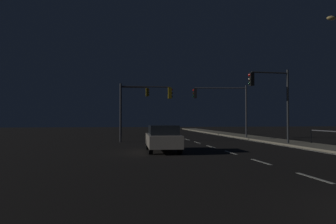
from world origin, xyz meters
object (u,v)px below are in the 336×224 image
object	(u,v)px
traffic_light_far_center	(222,100)
traffic_light_near_right	(133,101)
traffic_light_near_left	(271,92)
traffic_light_mid_left	(145,100)
car	(163,138)

from	to	relation	value
traffic_light_far_center	traffic_light_near_right	bearing A→B (deg)	141.45
traffic_light_near_right	traffic_light_far_center	bearing A→B (deg)	-38.55
traffic_light_near_left	traffic_light_far_center	bearing A→B (deg)	98.66
traffic_light_mid_left	car	bearing A→B (deg)	-87.11
car	traffic_light_near_left	size ratio (longest dim) A/B	0.82
traffic_light_far_center	traffic_light_near_left	size ratio (longest dim) A/B	0.96
traffic_light_near_right	car	bearing A→B (deg)	-86.68
traffic_light_far_center	traffic_light_mid_left	bearing A→B (deg)	-160.14
car	traffic_light_mid_left	size ratio (longest dim) A/B	0.90
traffic_light_far_center	traffic_light_mid_left	size ratio (longest dim) A/B	1.07
car	traffic_light_far_center	distance (m)	13.78
car	traffic_light_near_left	xyz separation A→B (m)	(8.50, 3.41, 3.12)
traffic_light_near_left	traffic_light_mid_left	distance (m)	10.30
car	traffic_light_mid_left	bearing A→B (deg)	92.89
traffic_light_near_right	traffic_light_near_left	distance (m)	17.39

